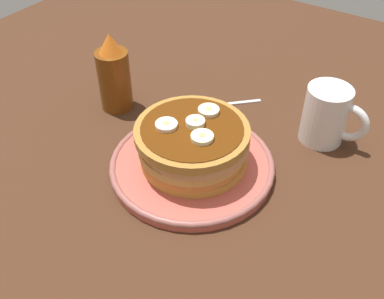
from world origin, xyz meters
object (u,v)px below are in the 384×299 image
(banana_slice_0, at_px, (193,122))
(banana_slice_1, at_px, (202,137))
(banana_slice_2, at_px, (166,125))
(pancake_stack, at_px, (194,145))
(plate, at_px, (192,165))
(syrup_bottle, at_px, (114,76))
(banana_slice_3, at_px, (209,111))
(fork, at_px, (223,104))
(coffee_mug, at_px, (328,115))

(banana_slice_0, xyz_separation_m, banana_slice_1, (0.03, -0.02, -0.00))
(banana_slice_2, bearing_deg, banana_slice_1, 4.90)
(banana_slice_0, distance_m, banana_slice_2, 0.04)
(pancake_stack, relative_size, banana_slice_2, 5.20)
(banana_slice_0, distance_m, banana_slice_1, 0.04)
(plate, relative_size, syrup_bottle, 1.76)
(banana_slice_0, relative_size, banana_slice_1, 0.87)
(syrup_bottle, bearing_deg, banana_slice_2, -25.33)
(banana_slice_2, bearing_deg, syrup_bottle, 154.67)
(banana_slice_3, bearing_deg, plate, -90.38)
(pancake_stack, distance_m, fork, 0.19)
(coffee_mug, bearing_deg, pancake_stack, -127.09)
(plate, bearing_deg, syrup_bottle, 162.67)
(pancake_stack, distance_m, banana_slice_1, 0.05)
(banana_slice_3, xyz_separation_m, coffee_mug, (0.14, 0.14, -0.03))
(plate, height_order, fork, plate)
(banana_slice_3, bearing_deg, syrup_bottle, 174.49)
(plate, height_order, banana_slice_0, banana_slice_0)
(banana_slice_1, distance_m, coffee_mug, 0.23)
(banana_slice_0, distance_m, coffee_mug, 0.23)
(coffee_mug, xyz_separation_m, fork, (-0.19, -0.01, -0.05))
(banana_slice_2, xyz_separation_m, syrup_bottle, (-0.18, 0.08, -0.02))
(pancake_stack, height_order, syrup_bottle, syrup_bottle)
(banana_slice_1, xyz_separation_m, coffee_mug, (0.11, 0.20, -0.03))
(coffee_mug, bearing_deg, banana_slice_1, -120.13)
(banana_slice_1, bearing_deg, pancake_stack, 148.94)
(syrup_bottle, bearing_deg, pancake_stack, -16.93)
(coffee_mug, height_order, syrup_bottle, syrup_bottle)
(coffee_mug, distance_m, syrup_bottle, 0.37)
(pancake_stack, height_order, banana_slice_0, banana_slice_0)
(banana_slice_2, distance_m, fork, 0.21)
(plate, relative_size, banana_slice_3, 7.87)
(banana_slice_2, height_order, syrup_bottle, syrup_bottle)
(banana_slice_0, height_order, banana_slice_1, banana_slice_0)
(plate, height_order, banana_slice_3, banana_slice_3)
(plate, bearing_deg, banana_slice_3, 89.62)
(plate, distance_m, pancake_stack, 0.04)
(banana_slice_1, xyz_separation_m, banana_slice_2, (-0.06, -0.00, -0.00))
(banana_slice_1, bearing_deg, coffee_mug, 59.87)
(fork, bearing_deg, syrup_bottle, -145.50)
(pancake_stack, height_order, banana_slice_3, banana_slice_3)
(banana_slice_1, bearing_deg, banana_slice_2, -175.10)
(banana_slice_2, bearing_deg, banana_slice_3, 62.86)
(coffee_mug, distance_m, fork, 0.20)
(plate, distance_m, coffee_mug, 0.24)
(plate, xyz_separation_m, banana_slice_2, (-0.03, -0.02, 0.08))
(banana_slice_1, bearing_deg, fork, 111.71)
(banana_slice_2, bearing_deg, coffee_mug, 49.52)
(banana_slice_3, bearing_deg, pancake_stack, -87.53)
(plate, distance_m, fork, 0.18)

